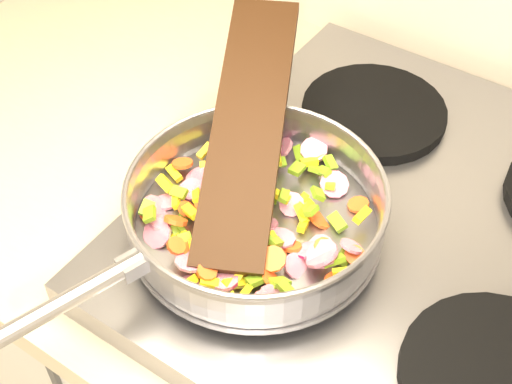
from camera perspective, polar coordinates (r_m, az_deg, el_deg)
The scene contains 7 objects.
cooktop at distance 0.85m, azimuth 13.14°, elevation -3.71°, with size 0.60×0.60×0.04m, color #939399.
grate_fl at distance 0.78m, azimuth -0.18°, elevation -4.58°, with size 0.19×0.19×0.02m, color black.
grate_fr at distance 0.73m, azimuth 18.90°, elevation -14.03°, with size 0.19×0.19×0.02m, color black.
grate_bl at distance 0.96m, azimuth 9.40°, elevation 6.35°, with size 0.19×0.19×0.02m, color black.
saute_pan at distance 0.76m, azimuth -0.14°, elevation -1.22°, with size 0.33×0.48×0.06m.
vegetable_heap at distance 0.77m, azimuth -0.60°, elevation -2.24°, with size 0.26×0.27×0.05m.
wooden_spatula at distance 0.79m, azimuth -0.63°, elevation 5.28°, with size 0.34×0.08×0.02m, color black.
Camera 1 is at (-0.56, 1.12, 1.55)m, focal length 50.00 mm.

